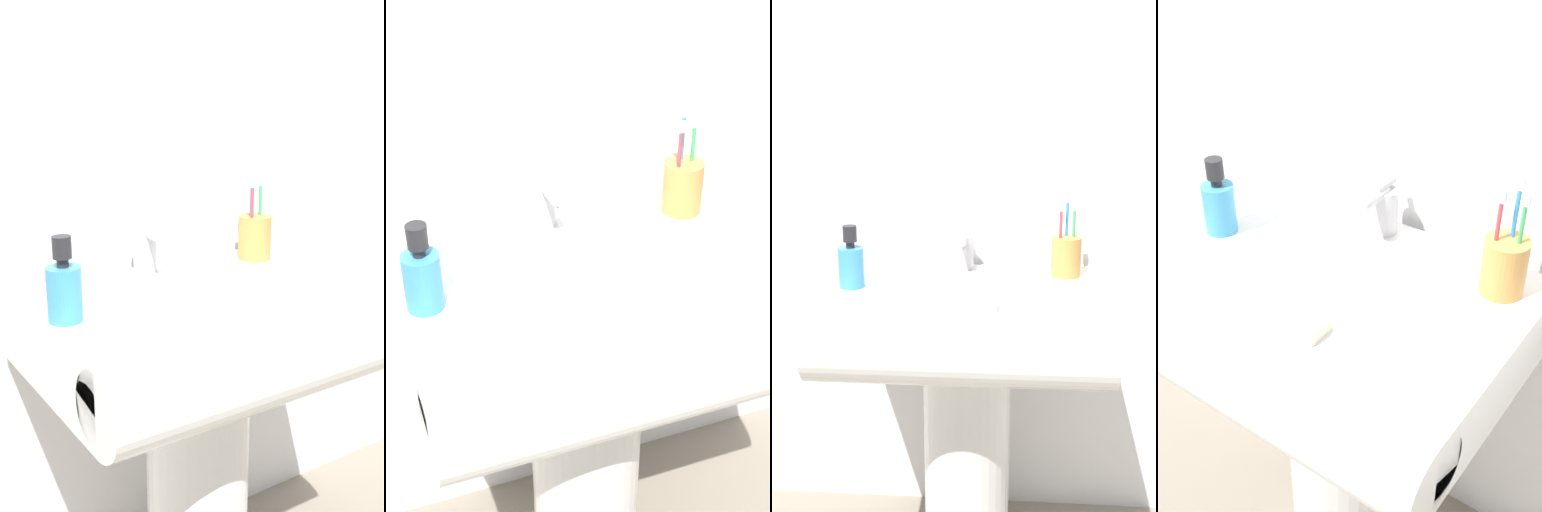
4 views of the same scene
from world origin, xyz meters
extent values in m
cylinder|color=white|center=(0.00, 0.00, 0.29)|extent=(0.21, 0.21, 0.59)
cube|color=white|center=(0.00, 0.00, 0.66)|extent=(0.63, 0.43, 0.14)
cylinder|color=white|center=(0.00, -0.21, 0.66)|extent=(0.63, 0.14, 0.14)
cylinder|color=#B7B7BC|center=(-0.02, 0.17, 0.77)|extent=(0.05, 0.05, 0.09)
cylinder|color=#B7B7BC|center=(-0.02, 0.13, 0.81)|extent=(0.02, 0.08, 0.02)
cube|color=#B7B7BC|center=(-0.02, 0.17, 0.83)|extent=(0.01, 0.06, 0.01)
cylinder|color=#D19347|center=(0.24, 0.13, 0.78)|extent=(0.07, 0.07, 0.10)
cylinder|color=#D83F4C|center=(0.22, 0.12, 0.82)|extent=(0.01, 0.01, 0.15)
cube|color=white|center=(0.22, 0.12, 0.90)|extent=(0.01, 0.01, 0.02)
cylinder|color=#3FB266|center=(0.25, 0.13, 0.82)|extent=(0.01, 0.01, 0.15)
cube|color=white|center=(0.25, 0.13, 0.90)|extent=(0.01, 0.01, 0.02)
cylinder|color=#338CD8|center=(0.24, 0.14, 0.83)|extent=(0.01, 0.01, 0.17)
cube|color=white|center=(0.24, 0.14, 0.92)|extent=(0.01, 0.01, 0.02)
cylinder|color=#3F99CC|center=(-0.27, -0.01, 0.77)|extent=(0.06, 0.06, 0.09)
cylinder|color=#262628|center=(-0.27, -0.01, 0.83)|extent=(0.02, 0.02, 0.01)
cylinder|color=#262628|center=(-0.27, -0.01, 0.85)|extent=(0.03, 0.03, 0.04)
cube|color=silver|center=(0.03, -0.14, 0.74)|extent=(0.08, 0.05, 0.02)
camera|label=1|loc=(-0.64, -0.97, 1.12)|focal=45.00mm
camera|label=2|loc=(-0.39, -1.00, 1.46)|focal=55.00mm
camera|label=3|loc=(0.10, -1.42, 1.18)|focal=45.00mm
camera|label=4|loc=(0.53, -0.70, 1.36)|focal=45.00mm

